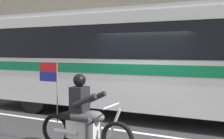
{
  "coord_description": "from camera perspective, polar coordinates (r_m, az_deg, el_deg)",
  "views": [
    {
      "loc": [
        2.97,
        -7.29,
        2.02
      ],
      "look_at": [
        -0.4,
        -0.92,
        1.57
      ],
      "focal_mm": 47.86,
      "sensor_mm": 36.0,
      "label": 1
    }
  ],
  "objects": [
    {
      "name": "ground_plane",
      "position": [
        8.13,
        5.66,
        -10.83
      ],
      "size": [
        60.0,
        60.0,
        0.0
      ],
      "primitive_type": "plane",
      "color": "#2B2B2D"
    },
    {
      "name": "motorcycle_with_rider",
      "position": [
        6.09,
        -5.44,
        -9.28
      ],
      "size": [
        2.2,
        0.64,
        1.78
      ],
      "color": "black",
      "rests_on": "ground_plane"
    },
    {
      "name": "transit_bus",
      "position": [
        8.98,
        8.98,
        2.67
      ],
      "size": [
        12.36,
        2.78,
        3.22
      ],
      "color": "silver",
      "rests_on": "ground_plane"
    },
    {
      "name": "fire_hydrant",
      "position": [
        12.05,
        13.53,
        -3.67
      ],
      "size": [
        0.22,
        0.3,
        0.75
      ],
      "color": "red",
      "rests_on": "sidewalk_curb"
    },
    {
      "name": "sidewalk_curb",
      "position": [
        12.89,
        14.32,
        -5.2
      ],
      "size": [
        28.0,
        3.8,
        0.15
      ],
      "primitive_type": "cube",
      "color": "#A39E93",
      "rests_on": "ground_plane"
    },
    {
      "name": "lane_center_stripe",
      "position": [
        7.6,
        3.91,
        -11.82
      ],
      "size": [
        26.6,
        0.14,
        0.01
      ],
      "primitive_type": "cube",
      "color": "silver",
      "rests_on": "ground_plane"
    }
  ]
}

